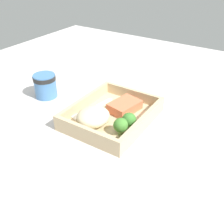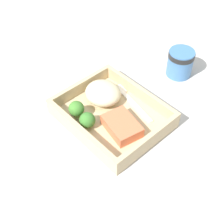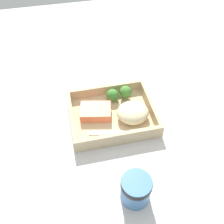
% 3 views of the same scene
% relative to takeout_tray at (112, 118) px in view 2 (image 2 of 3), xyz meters
% --- Properties ---
extents(ground_plane, '(1.60, 1.60, 0.02)m').
position_rel_takeout_tray_xyz_m(ground_plane, '(0.00, 0.00, -0.02)').
color(ground_plane, beige).
extents(takeout_tray, '(0.26, 0.21, 0.01)m').
position_rel_takeout_tray_xyz_m(takeout_tray, '(0.00, 0.00, 0.00)').
color(takeout_tray, tan).
rests_on(takeout_tray, ground_plane).
extents(tray_rim, '(0.26, 0.21, 0.03)m').
position_rel_takeout_tray_xyz_m(tray_rim, '(0.00, 0.00, 0.02)').
color(tray_rim, tan).
rests_on(tray_rim, takeout_tray).
extents(salmon_fillet, '(0.10, 0.08, 0.03)m').
position_rel_takeout_tray_xyz_m(salmon_fillet, '(-0.05, 0.01, 0.02)').
color(salmon_fillet, '#E66F49').
rests_on(salmon_fillet, takeout_tray).
extents(mashed_potatoes, '(0.10, 0.09, 0.05)m').
position_rel_takeout_tray_xyz_m(mashed_potatoes, '(0.06, -0.02, 0.03)').
color(mashed_potatoes, beige).
rests_on(mashed_potatoes, takeout_tray).
extents(broccoli_floret_1, '(0.04, 0.04, 0.05)m').
position_rel_takeout_tray_xyz_m(broccoli_floret_1, '(0.06, 0.06, 0.03)').
color(broccoli_floret_1, '#7A9C55').
rests_on(broccoli_floret_1, takeout_tray).
extents(broccoli_floret_2, '(0.04, 0.04, 0.04)m').
position_rel_takeout_tray_xyz_m(broccoli_floret_2, '(0.02, 0.07, 0.03)').
color(broccoli_floret_2, '#7F9D55').
rests_on(broccoli_floret_2, takeout_tray).
extents(fork, '(0.16, 0.05, 0.00)m').
position_rel_takeout_tray_xyz_m(fork, '(0.01, -0.07, 0.01)').
color(fork, white).
rests_on(fork, takeout_tray).
extents(paper_cup, '(0.07, 0.07, 0.08)m').
position_rel_takeout_tray_xyz_m(paper_cup, '(0.00, -0.27, 0.04)').
color(paper_cup, '#4577B1').
rests_on(paper_cup, ground_plane).
extents(receipt_slip, '(0.08, 0.15, 0.00)m').
position_rel_takeout_tray_xyz_m(receipt_slip, '(0.01, 0.28, -0.00)').
color(receipt_slip, white).
rests_on(receipt_slip, ground_plane).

